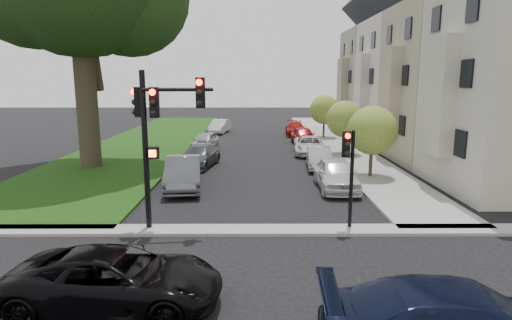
{
  "coord_description": "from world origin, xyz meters",
  "views": [
    {
      "loc": [
        -0.08,
        -12.25,
        5.26
      ],
      "look_at": [
        0.0,
        5.0,
        2.0
      ],
      "focal_mm": 30.0,
      "sensor_mm": 36.0,
      "label": 1
    }
  ],
  "objects_px": {
    "small_tree_b": "(345,119)",
    "traffic_signal_main": "(157,122)",
    "car_parked_6": "(199,156)",
    "car_parked_7": "(205,141)",
    "car_parked_0": "(336,174)",
    "car_parked_2": "(309,145)",
    "traffic_signal_secondary": "(349,161)",
    "car_cross_near": "(117,279)",
    "small_tree_a": "(372,130)",
    "car_parked_9": "(220,126)",
    "car_parked_3": "(303,136)",
    "car_parked_4": "(295,129)",
    "small_tree_c": "(324,110)",
    "car_parked_1": "(319,158)",
    "car_parked_5": "(183,173)"
  },
  "relations": [
    {
      "from": "car_parked_3",
      "to": "car_parked_4",
      "type": "relative_size",
      "value": 0.95
    },
    {
      "from": "small_tree_c",
      "to": "small_tree_b",
      "type": "bearing_deg",
      "value": -90.0
    },
    {
      "from": "car_parked_6",
      "to": "traffic_signal_main",
      "type": "bearing_deg",
      "value": -79.15
    },
    {
      "from": "small_tree_a",
      "to": "car_parked_9",
      "type": "xyz_separation_m",
      "value": [
        -9.7,
        19.89,
        -1.93
      ]
    },
    {
      "from": "car_parked_1",
      "to": "car_parked_6",
      "type": "distance_m",
      "value": 7.28
    },
    {
      "from": "car_parked_7",
      "to": "car_parked_1",
      "type": "bearing_deg",
      "value": -34.49
    },
    {
      "from": "small_tree_c",
      "to": "car_parked_3",
      "type": "height_order",
      "value": "small_tree_c"
    },
    {
      "from": "car_parked_6",
      "to": "small_tree_b",
      "type": "bearing_deg",
      "value": 32.48
    },
    {
      "from": "small_tree_c",
      "to": "car_parked_3",
      "type": "xyz_separation_m",
      "value": [
        -2.26,
        -3.62,
        -1.88
      ]
    },
    {
      "from": "small_tree_b",
      "to": "car_parked_6",
      "type": "relative_size",
      "value": 0.85
    },
    {
      "from": "traffic_signal_main",
      "to": "car_parked_9",
      "type": "relative_size",
      "value": 1.37
    },
    {
      "from": "small_tree_a",
      "to": "car_parked_3",
      "type": "distance_m",
      "value": 12.52
    },
    {
      "from": "car_parked_1",
      "to": "car_parked_3",
      "type": "height_order",
      "value": "car_parked_3"
    },
    {
      "from": "car_parked_4",
      "to": "car_parked_3",
      "type": "bearing_deg",
      "value": -87.21
    },
    {
      "from": "car_parked_0",
      "to": "car_parked_9",
      "type": "bearing_deg",
      "value": 108.99
    },
    {
      "from": "car_parked_3",
      "to": "car_parked_5",
      "type": "bearing_deg",
      "value": -118.89
    },
    {
      "from": "small_tree_c",
      "to": "car_parked_4",
      "type": "xyz_separation_m",
      "value": [
        -2.34,
        2.33,
        -1.96
      ]
    },
    {
      "from": "car_parked_6",
      "to": "car_parked_2",
      "type": "bearing_deg",
      "value": 41.52
    },
    {
      "from": "small_tree_b",
      "to": "car_parked_3",
      "type": "height_order",
      "value": "small_tree_b"
    },
    {
      "from": "car_cross_near",
      "to": "small_tree_c",
      "type": "bearing_deg",
      "value": -15.8
    },
    {
      "from": "car_parked_1",
      "to": "car_parked_6",
      "type": "bearing_deg",
      "value": 179.84
    },
    {
      "from": "car_parked_1",
      "to": "car_parked_7",
      "type": "bearing_deg",
      "value": 141.17
    },
    {
      "from": "car_parked_7",
      "to": "traffic_signal_main",
      "type": "bearing_deg",
      "value": -80.01
    },
    {
      "from": "small_tree_a",
      "to": "small_tree_c",
      "type": "bearing_deg",
      "value": 90.0
    },
    {
      "from": "car_cross_near",
      "to": "car_parked_3",
      "type": "relative_size",
      "value": 1.16
    },
    {
      "from": "car_parked_2",
      "to": "car_parked_3",
      "type": "bearing_deg",
      "value": 93.29
    },
    {
      "from": "small_tree_a",
      "to": "car_cross_near",
      "type": "bearing_deg",
      "value": -125.58
    },
    {
      "from": "car_parked_1",
      "to": "car_parked_5",
      "type": "xyz_separation_m",
      "value": [
        -7.34,
        -4.84,
        0.14
      ]
    },
    {
      "from": "car_parked_1",
      "to": "car_parked_4",
      "type": "relative_size",
      "value": 0.88
    },
    {
      "from": "car_parked_2",
      "to": "car_parked_6",
      "type": "height_order",
      "value": "car_parked_6"
    },
    {
      "from": "traffic_signal_main",
      "to": "car_parked_1",
      "type": "xyz_separation_m",
      "value": [
        7.17,
        10.62,
        -3.2
      ]
    },
    {
      "from": "small_tree_b",
      "to": "car_parked_7",
      "type": "relative_size",
      "value": 1.0
    },
    {
      "from": "car_cross_near",
      "to": "car_parked_7",
      "type": "distance_m",
      "value": 22.95
    },
    {
      "from": "small_tree_b",
      "to": "car_parked_9",
      "type": "relative_size",
      "value": 0.94
    },
    {
      "from": "traffic_signal_main",
      "to": "car_parked_0",
      "type": "xyz_separation_m",
      "value": [
        7.25,
        5.66,
        -3.08
      ]
    },
    {
      "from": "small_tree_b",
      "to": "traffic_signal_main",
      "type": "xyz_separation_m",
      "value": [
        -9.56,
        -15.07,
        1.29
      ]
    },
    {
      "from": "car_parked_0",
      "to": "car_parked_2",
      "type": "distance_m",
      "value": 9.91
    },
    {
      "from": "car_parked_0",
      "to": "traffic_signal_secondary",
      "type": "bearing_deg",
      "value": -96.4
    },
    {
      "from": "small_tree_a",
      "to": "car_parked_7",
      "type": "relative_size",
      "value": 1.02
    },
    {
      "from": "traffic_signal_secondary",
      "to": "car_parked_7",
      "type": "xyz_separation_m",
      "value": [
        -7.03,
        17.78,
        -1.82
      ]
    },
    {
      "from": "car_parked_6",
      "to": "small_tree_c",
      "type": "bearing_deg",
      "value": 63.16
    },
    {
      "from": "traffic_signal_secondary",
      "to": "car_parked_7",
      "type": "distance_m",
      "value": 19.2
    },
    {
      "from": "car_parked_2",
      "to": "car_parked_7",
      "type": "xyz_separation_m",
      "value": [
        -7.69,
        2.17,
        0.02
      ]
    },
    {
      "from": "car_parked_3",
      "to": "traffic_signal_main",
      "type": "bearing_deg",
      "value": -111.39
    },
    {
      "from": "car_parked_2",
      "to": "car_parked_5",
      "type": "xyz_separation_m",
      "value": [
        -7.38,
        -9.79,
        0.15
      ]
    },
    {
      "from": "car_parked_1",
      "to": "car_parked_9",
      "type": "height_order",
      "value": "car_parked_9"
    },
    {
      "from": "traffic_signal_secondary",
      "to": "car_parked_1",
      "type": "distance_m",
      "value": 10.84
    },
    {
      "from": "small_tree_b",
      "to": "small_tree_c",
      "type": "bearing_deg",
      "value": 90.0
    },
    {
      "from": "car_parked_2",
      "to": "traffic_signal_secondary",
      "type": "bearing_deg",
      "value": -88.13
    },
    {
      "from": "traffic_signal_main",
      "to": "car_parked_1",
      "type": "bearing_deg",
      "value": 55.98
    }
  ]
}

